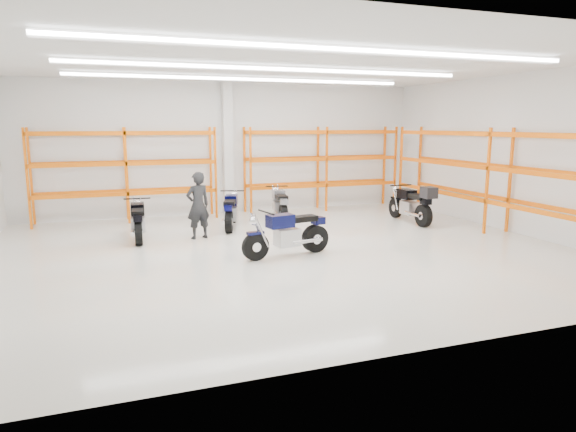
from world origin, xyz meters
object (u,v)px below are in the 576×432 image
object	(u,v)px
motorcycle_main	(290,234)
motorcycle_back_c	(280,206)
motorcycle_back_b	(231,212)
motorcycle_back_d	(413,205)
structural_column	(228,149)
standing_man	(198,205)
motorcycle_back_a	(138,222)

from	to	relation	value
motorcycle_main	motorcycle_back_c	size ratio (longest dim) A/B	1.03
motorcycle_back_b	motorcycle_back_d	size ratio (longest dim) A/B	0.88
structural_column	standing_man	bearing A→B (deg)	-114.99
motorcycle_back_b	motorcycle_back_a	bearing A→B (deg)	-165.66
motorcycle_main	motorcycle_back_b	bearing A→B (deg)	98.70
motorcycle_back_a	motorcycle_back_b	bearing A→B (deg)	14.34
motorcycle_back_b	motorcycle_back_c	distance (m)	1.85
motorcycle_back_a	motorcycle_back_b	xyz separation A→B (m)	(2.72, 0.70, 0.01)
motorcycle_back_c	structural_column	size ratio (longest dim) A/B	0.49
motorcycle_back_b	standing_man	size ratio (longest dim) A/B	1.16
motorcycle_back_a	structural_column	distance (m)	4.99
motorcycle_back_d	standing_man	distance (m)	6.75
motorcycle_main	motorcycle_back_b	world-z (taller)	motorcycle_main
standing_man	structural_column	bearing A→B (deg)	-129.98
motorcycle_back_a	motorcycle_back_c	bearing A→B (deg)	16.07
structural_column	motorcycle_back_b	bearing A→B (deg)	-102.07
standing_man	motorcycle_main	bearing A→B (deg)	108.46
motorcycle_main	structural_column	distance (m)	6.52
motorcycle_back_a	motorcycle_back_d	bearing A→B (deg)	-3.17
motorcycle_back_b	motorcycle_back_c	bearing A→B (deg)	18.70
motorcycle_back_c	standing_man	size ratio (longest dim) A/B	1.20
standing_man	structural_column	xyz separation A→B (m)	(1.72, 3.69, 1.33)
motorcycle_main	motorcycle_back_c	world-z (taller)	motorcycle_main
motorcycle_back_a	structural_column	size ratio (longest dim) A/B	0.48
motorcycle_main	standing_man	xyz separation A→B (m)	(-1.72, 2.60, 0.39)
motorcycle_back_a	motorcycle_back_d	world-z (taller)	motorcycle_back_d
motorcycle_back_b	standing_man	xyz separation A→B (m)	(-1.16, -1.06, 0.41)
motorcycle_back_d	structural_column	distance (m)	6.50
motorcycle_back_b	structural_column	xyz separation A→B (m)	(0.56, 2.62, 1.75)
motorcycle_back_c	motorcycle_main	bearing A→B (deg)	-105.65
motorcycle_back_a	structural_column	bearing A→B (deg)	45.30
structural_column	motorcycle_back_d	bearing A→B (deg)	-36.97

